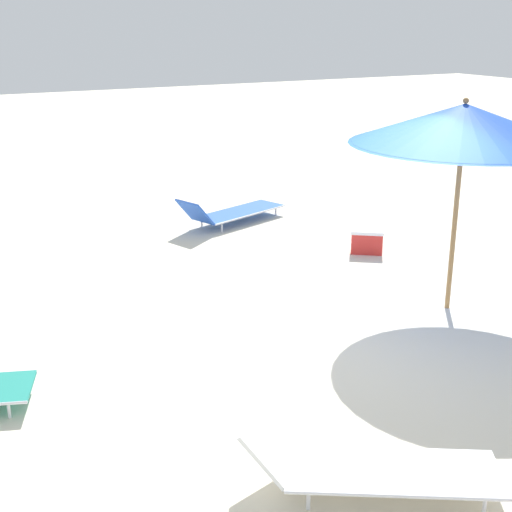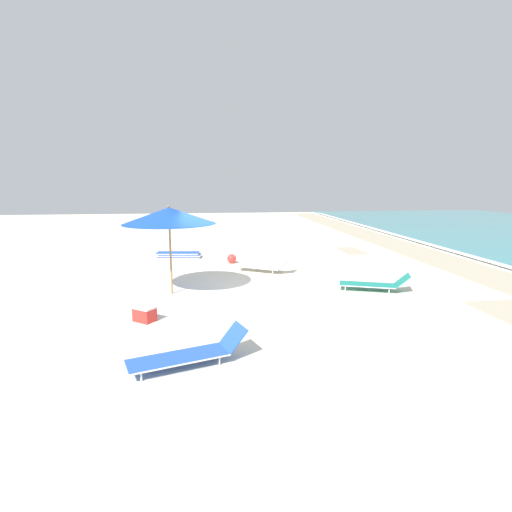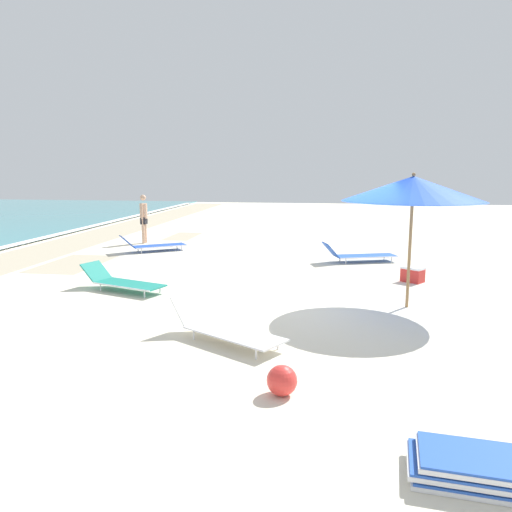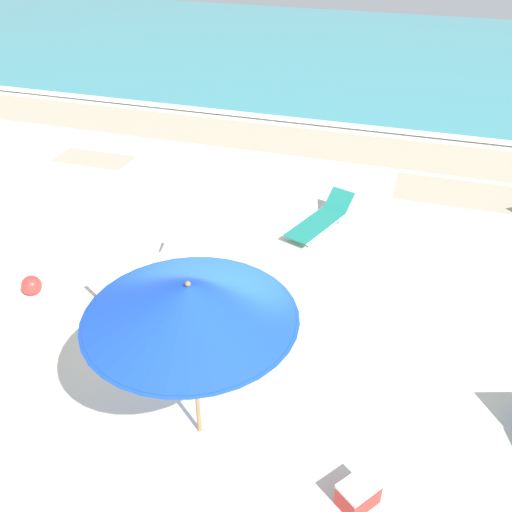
% 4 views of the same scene
% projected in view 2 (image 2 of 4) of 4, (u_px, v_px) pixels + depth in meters
% --- Properties ---
extents(ground_plane, '(60.00, 60.00, 0.16)m').
position_uv_depth(ground_plane, '(226.00, 294.00, 12.12)').
color(ground_plane, beige).
extents(beach_umbrella, '(2.68, 2.68, 2.62)m').
position_uv_depth(beach_umbrella, '(169.00, 216.00, 11.41)').
color(beach_umbrella, '#9E7547').
rests_on(beach_umbrella, ground_plane).
extents(lounger_stack, '(0.83, 1.97, 0.24)m').
position_uv_depth(lounger_stack, '(179.00, 255.00, 17.35)').
color(lounger_stack, blue).
rests_on(lounger_stack, ground_plane).
extents(sun_lounger_under_umbrella, '(1.56, 2.03, 0.62)m').
position_uv_depth(sun_lounger_under_umbrella, '(264.00, 266.00, 14.60)').
color(sun_lounger_under_umbrella, white).
rests_on(sun_lounger_under_umbrella, ground_plane).
extents(sun_lounger_beside_umbrella, '(1.26, 2.12, 0.56)m').
position_uv_depth(sun_lounger_beside_umbrella, '(375.00, 284.00, 12.12)').
color(sun_lounger_beside_umbrella, '#1E8475').
rests_on(sun_lounger_beside_umbrella, ground_plane).
extents(sun_lounger_near_water_left, '(1.26, 2.24, 0.59)m').
position_uv_depth(sun_lounger_near_water_left, '(190.00, 353.00, 7.24)').
color(sun_lounger_near_water_left, blue).
rests_on(sun_lounger_near_water_left, ground_plane).
extents(beach_ball, '(0.37, 0.37, 0.37)m').
position_uv_depth(beach_ball, '(232.00, 259.00, 16.18)').
color(beach_ball, red).
rests_on(beach_ball, ground_plane).
extents(cooler_box, '(0.58, 0.61, 0.37)m').
position_uv_depth(cooler_box, '(145.00, 314.00, 9.49)').
color(cooler_box, red).
rests_on(cooler_box, ground_plane).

